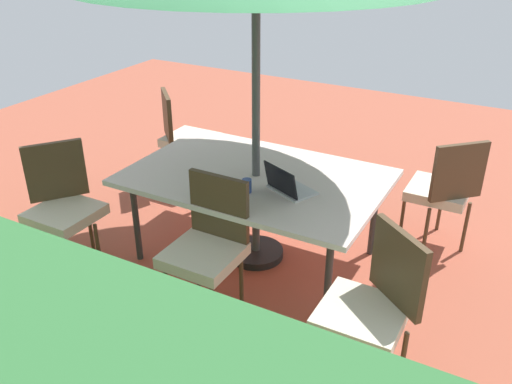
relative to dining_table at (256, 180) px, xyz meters
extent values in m
cube|color=#9E4C38|center=(0.00, 0.00, -0.69)|extent=(10.00, 10.00, 0.02)
cube|color=silver|center=(0.00, 0.00, 0.02)|extent=(1.90, 1.26, 0.04)
cylinder|color=#333333|center=(-0.80, -0.48, -0.34)|extent=(0.05, 0.05, 0.69)
cylinder|color=#333333|center=(0.80, -0.48, -0.34)|extent=(0.05, 0.05, 0.69)
cylinder|color=#333333|center=(-0.80, 0.48, -0.34)|extent=(0.05, 0.05, 0.69)
cylinder|color=#333333|center=(0.80, 0.48, -0.34)|extent=(0.05, 0.05, 0.69)
cylinder|color=#4C4C4C|center=(0.00, 0.00, 0.49)|extent=(0.06, 0.06, 2.35)
cylinder|color=black|center=(0.00, 0.00, -0.65)|extent=(0.44, 0.44, 0.06)
cube|color=beige|center=(1.16, 0.84, -0.19)|extent=(0.46, 0.46, 0.08)
cube|color=#4C3823|center=(1.33, 0.72, 0.07)|extent=(0.29, 0.37, 0.45)
cylinder|color=#4C3823|center=(1.12, 1.09, -0.46)|extent=(0.03, 0.03, 0.45)
cylinder|color=#4C3823|center=(0.91, 0.80, -0.46)|extent=(0.03, 0.03, 0.45)
cylinder|color=#4C3823|center=(1.41, 0.88, -0.46)|extent=(0.03, 0.03, 0.45)
cylinder|color=#4C3823|center=(1.20, 0.59, -0.46)|extent=(0.03, 0.03, 0.45)
cube|color=beige|center=(-1.15, 0.89, -0.19)|extent=(0.46, 0.46, 0.08)
cube|color=#4C3823|center=(-1.28, 0.73, 0.07)|extent=(0.37, 0.30, 0.45)
cylinder|color=#4C3823|center=(-0.90, 0.92, -0.46)|extent=(0.03, 0.03, 0.45)
cylinder|color=#4C3823|center=(-1.18, 1.14, -0.46)|extent=(0.03, 0.03, 0.45)
cylinder|color=#4C3823|center=(-1.12, 0.64, -0.46)|extent=(0.03, 0.03, 0.45)
cylinder|color=#4C3823|center=(-1.41, 0.86, -0.46)|extent=(0.03, 0.03, 0.45)
cube|color=beige|center=(1.20, -0.84, -0.19)|extent=(0.46, 0.46, 0.08)
cube|color=#4C3823|center=(1.35, -0.70, 0.07)|extent=(0.33, 0.34, 0.45)
cylinder|color=#4C3823|center=(0.94, -0.84, -0.46)|extent=(0.03, 0.03, 0.45)
cylinder|color=#4C3823|center=(1.20, -1.10, -0.46)|extent=(0.03, 0.03, 0.45)
cylinder|color=#4C3823|center=(1.20, -0.59, -0.46)|extent=(0.03, 0.03, 0.45)
cylinder|color=#4C3823|center=(1.45, -0.85, -0.46)|extent=(0.03, 0.03, 0.45)
cube|color=beige|center=(-0.05, 0.81, -0.19)|extent=(0.46, 0.46, 0.08)
cube|color=#4C3823|center=(-0.05, 0.60, 0.07)|extent=(0.44, 0.04, 0.45)
cylinder|color=#4C3823|center=(0.13, 0.99, -0.46)|extent=(0.03, 0.03, 0.45)
cylinder|color=#4C3823|center=(-0.23, 0.99, -0.46)|extent=(0.03, 0.03, 0.45)
cylinder|color=#4C3823|center=(0.13, 0.63, -0.46)|extent=(0.03, 0.03, 0.45)
cylinder|color=#4C3823|center=(-0.23, 0.63, -0.46)|extent=(0.03, 0.03, 0.45)
cube|color=beige|center=(-1.19, -0.87, -0.19)|extent=(0.46, 0.46, 0.08)
cube|color=#4C3823|center=(-1.34, -0.72, 0.07)|extent=(0.34, 0.33, 0.45)
cylinder|color=#4C3823|center=(-1.20, -1.13, -0.46)|extent=(0.03, 0.03, 0.45)
cylinder|color=#4C3823|center=(-0.94, -0.88, -0.46)|extent=(0.03, 0.03, 0.45)
cylinder|color=#4C3823|center=(-1.45, -0.87, -0.46)|extent=(0.03, 0.03, 0.45)
cylinder|color=#4C3823|center=(-1.19, -0.62, -0.46)|extent=(0.03, 0.03, 0.45)
cube|color=#B7B7BC|center=(-0.35, 0.11, 0.05)|extent=(0.38, 0.33, 0.02)
cube|color=black|center=(-0.31, 0.21, 0.16)|extent=(0.31, 0.18, 0.20)
cylinder|color=#334C99|center=(-0.08, 0.28, 0.09)|extent=(0.07, 0.07, 0.10)
camera|label=1|loc=(-1.79, 3.27, 1.79)|focal=38.32mm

